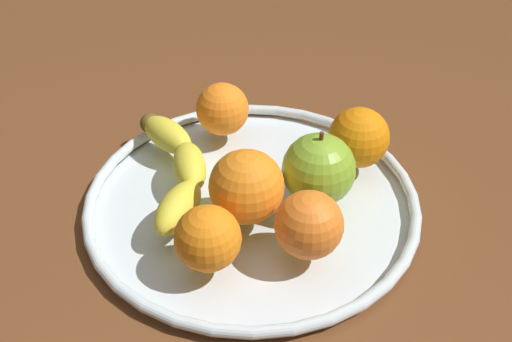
% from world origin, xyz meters
% --- Properties ---
extents(ground_plane, '(1.43, 1.43, 0.04)m').
position_xyz_m(ground_plane, '(0.00, 0.00, -0.02)').
color(ground_plane, brown).
extents(fruit_bowl, '(0.36, 0.36, 0.02)m').
position_xyz_m(fruit_bowl, '(0.00, 0.00, 0.01)').
color(fruit_bowl, silver).
rests_on(fruit_bowl, ground_plane).
extents(banana, '(0.21, 0.09, 0.04)m').
position_xyz_m(banana, '(0.03, 0.08, 0.04)').
color(banana, yellow).
rests_on(banana, fruit_bowl).
extents(apple, '(0.08, 0.08, 0.08)m').
position_xyz_m(apple, '(-0.01, -0.07, 0.06)').
color(apple, '#80B22D').
rests_on(apple, fruit_bowl).
extents(orange_front_left, '(0.07, 0.07, 0.07)m').
position_xyz_m(orange_front_left, '(0.05, -0.12, 0.05)').
color(orange_front_left, orange).
rests_on(orange_front_left, fruit_bowl).
extents(orange_back_left, '(0.06, 0.06, 0.06)m').
position_xyz_m(orange_back_left, '(-0.10, 0.04, 0.05)').
color(orange_back_left, orange).
rests_on(orange_back_left, fruit_bowl).
extents(orange_back_right, '(0.06, 0.06, 0.06)m').
position_xyz_m(orange_back_right, '(0.11, 0.03, 0.05)').
color(orange_back_right, orange).
rests_on(orange_back_right, fruit_bowl).
extents(orange_center, '(0.07, 0.07, 0.07)m').
position_xyz_m(orange_center, '(-0.03, 0.01, 0.06)').
color(orange_center, orange).
rests_on(orange_center, fruit_bowl).
extents(orange_front_right, '(0.06, 0.06, 0.06)m').
position_xyz_m(orange_front_right, '(-0.08, -0.05, 0.05)').
color(orange_front_right, orange).
rests_on(orange_front_right, fruit_bowl).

